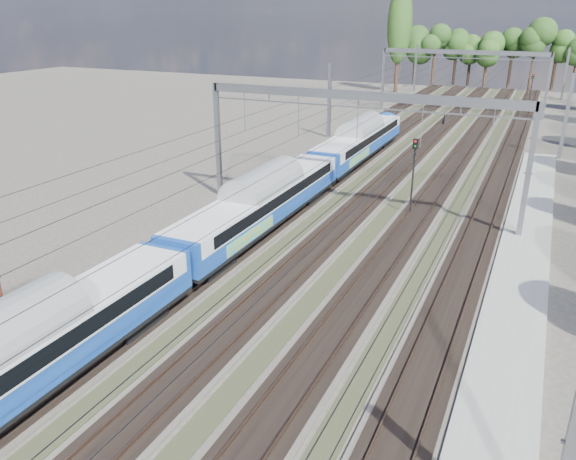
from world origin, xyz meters
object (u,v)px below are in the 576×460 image
at_px(signal_near, 414,168).
at_px(signal_far, 531,88).
at_px(emu_train, 260,197).
at_px(worker, 444,119).

xyz_separation_m(signal_near, signal_far, (5.42, 54.71, -0.26)).
bearing_deg(signal_near, emu_train, -133.22).
xyz_separation_m(emu_train, signal_far, (13.75, 62.72, 0.75)).
height_order(emu_train, worker, emu_train).
bearing_deg(emu_train, signal_near, 43.90).
distance_m(emu_train, signal_far, 64.22).
bearing_deg(signal_near, worker, 99.24).
relative_size(emu_train, signal_far, 12.03).
relative_size(worker, signal_far, 0.33).
relative_size(emu_train, signal_near, 11.14).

